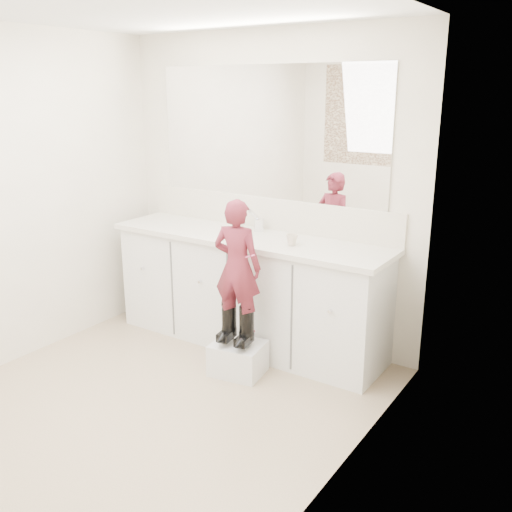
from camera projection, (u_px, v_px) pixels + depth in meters
The scene contains 16 objects.
floor at pixel (141, 410), 3.62m from camera, with size 3.00×3.00×0.00m, color #907A5E.
ceiling at pixel (114, 1), 2.95m from camera, with size 3.00×3.00×0.00m, color white.
wall_back at pixel (268, 190), 4.49m from camera, with size 2.60×2.60×0.00m, color beige.
wall_right at pixel (333, 263), 2.60m from camera, with size 3.00×3.00×0.00m, color beige.
vanity_cabinet at pixel (249, 292), 4.48m from camera, with size 2.20×0.55×0.85m, color silver.
countertop at pixel (247, 238), 4.35m from camera, with size 2.28×0.58×0.04m, color beige.
backsplash at pixel (267, 213), 4.53m from camera, with size 2.28×0.03×0.25m, color beige.
mirror at pixel (267, 133), 4.35m from camera, with size 2.00×0.02×1.00m, color white.
faucet at pixel (259, 225), 4.46m from camera, with size 0.08×0.08×0.10m, color silver.
cup at pixel (292, 240), 4.06m from camera, with size 0.09×0.09×0.08m, color beige.
soap_bottle at pixel (238, 220), 4.47m from camera, with size 0.07×0.08×0.17m, color white.
step_stool at pixel (238, 358), 4.07m from camera, with size 0.36×0.30×0.23m, color silver.
boot_left at pixel (229, 322), 4.04m from camera, with size 0.11×0.20×0.30m, color black, non-canonical shape.
boot_right at pixel (247, 326), 3.96m from camera, with size 0.11×0.20×0.30m, color black, non-canonical shape.
toddler at pixel (237, 267), 3.88m from camera, with size 0.34×0.23×0.94m, color #9F3045.
toothbrush at pixel (246, 257), 3.82m from camera, with size 0.01×0.01×0.14m, color pink.
Camera 1 is at (2.37, -2.27, 1.96)m, focal length 40.00 mm.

